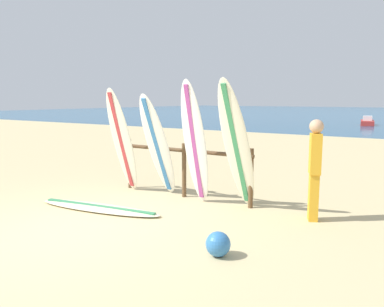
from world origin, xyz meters
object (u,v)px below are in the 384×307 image
Objects in this scene: surfboard_rack at (184,162)px; surfboard_leaning_center at (237,146)px; surfboard_leaning_center_left at (195,143)px; beachgoer_standing at (315,166)px; beach_ball at (218,244)px; surfboard_leaning_far_left at (122,141)px; surfboard_lying_on_sand at (99,208)px; surfboard_leaning_left at (158,146)px; small_boat_offshore at (367,122)px.

surfboard_rack is 1.30× the size of surfboard_leaning_center.
surfboard_leaning_center reaches higher than surfboard_leaning_center_left.
beachgoer_standing is 2.41m from beach_ball.
beachgoer_standing is at bearing 74.78° from beach_ball.
surfboard_lying_on_sand is at bearing -65.67° from surfboard_leaning_far_left.
surfboard_leaning_left is 0.67× the size of small_boat_offshore.
beachgoer_standing is at bearing -82.81° from small_boat_offshore.
surfboard_leaning_center_left is 26.76m from small_boat_offshore.
surfboard_leaning_left is 26.64m from small_boat_offshore.
surfboard_leaning_center reaches higher than surfboard_leaning_far_left.
beach_ball is (-0.60, -2.20, -0.78)m from beachgoer_standing.
surfboard_leaning_far_left reaches higher than surfboard_leaning_left.
beachgoer_standing is (1.35, 0.21, -0.27)m from surfboard_leaning_center.
beachgoer_standing is 0.53× the size of small_boat_offshore.
surfboard_leaning_center_left is 1.41× the size of beachgoer_standing.
surfboard_leaning_center_left reaches higher than small_boat_offshore.
surfboard_rack reaches higher than small_boat_offshore.
small_boat_offshore is at bearing 95.46° from beach_ball.
surfboard_leaning_left is (0.90, 0.11, -0.06)m from surfboard_leaning_far_left.
surfboard_rack reaches higher than surfboard_lying_on_sand.
surfboard_rack is 2.73m from beachgoer_standing.
surfboard_leaning_center is 1.39m from beachgoer_standing.
small_boat_offshore is at bearing 94.27° from surfboard_leaning_center.
surfboard_rack is 1.45× the size of surfboard_leaning_left.
beach_ball is (1.62, -1.94, -1.04)m from surfboard_leaning_center_left.
beachgoer_standing is 26.68m from small_boat_offshore.
surfboard_leaning_center_left is 7.32× the size of beach_ball.
surfboard_rack is at bearing 15.89° from surfboard_leaning_far_left.
surfboard_leaning_center is at bearing 31.57° from surfboard_lying_on_sand.
surfboard_leaning_center is at bearing -1.27° from surfboard_leaning_left.
beach_ball is (2.59, -2.03, -0.92)m from surfboard_leaning_left.
surfboard_leaning_center_left is (0.98, -0.09, 0.13)m from surfboard_leaning_left.
surfboard_leaning_left is 0.81× the size of surfboard_lying_on_sand.
surfboard_rack is at bearing 166.72° from surfboard_leaning_center.
surfboard_leaning_left is at bearing -177.00° from beachgoer_standing.
small_boat_offshore is 28.79m from beach_ball.
surfboard_leaning_far_left is at bearing -173.20° from surfboard_leaning_left.
surfboard_leaning_far_left is at bearing -164.11° from surfboard_rack.
surfboard_leaning_center reaches higher than beach_ball.
surfboard_rack is 1.97m from surfboard_lying_on_sand.
small_boat_offshore is (-0.15, 26.62, -0.82)m from surfboard_leaning_left.
surfboard_leaning_far_left is at bearing -178.61° from surfboard_leaning_center.
surfboard_leaning_left is 0.89× the size of surfboard_leaning_center.
surfboard_leaning_center_left is 0.87m from surfboard_leaning_center.
surfboard_leaning_center_left reaches higher than surfboard_leaning_far_left.
beachgoer_standing is at bearing 23.66° from surfboard_lying_on_sand.
beachgoer_standing is (2.72, -0.12, 0.20)m from surfboard_rack.
surfboard_rack is 0.64m from surfboard_leaning_left.
surfboard_leaning_left is 1.76m from surfboard_lying_on_sand.
surfboard_leaning_far_left is 26.76m from small_boat_offshore.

